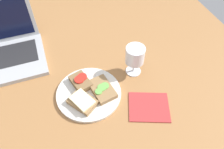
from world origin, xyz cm
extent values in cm
cube|color=#9E6B3D|center=(0.00, 0.00, 1.50)|extent=(140.00, 140.00, 3.00)
cylinder|color=silver|center=(-8.02, -6.21, 3.60)|extent=(25.34, 25.34, 1.21)
cube|color=#937047|center=(-2.78, -7.15, 5.16)|extent=(9.53, 13.03, 1.90)
cylinder|color=#6BB74C|center=(-4.62, -8.56, 6.35)|extent=(2.72, 2.72, 0.49)
cylinder|color=#6BB74C|center=(-2.84, -7.10, 6.30)|extent=(3.49, 3.49, 0.38)
cylinder|color=#6BB74C|center=(-1.48, -6.74, 6.29)|extent=(3.20, 3.20, 0.36)
cube|color=brown|center=(-9.82, -1.21, 5.42)|extent=(8.39, 10.53, 2.43)
cylinder|color=red|center=(-10.19, -0.99, 6.97)|extent=(3.80, 3.80, 0.66)
cylinder|color=red|center=(-8.74, -0.31, 6.91)|extent=(3.84, 3.84, 0.53)
cube|color=#937047|center=(-11.45, -10.28, 5.14)|extent=(11.59, 12.29, 1.87)
cube|color=#F4EAB7|center=(-11.45, -10.28, 6.52)|extent=(9.12, 10.33, 0.88)
cylinder|color=white|center=(13.06, -1.13, 3.20)|extent=(6.42, 6.42, 0.40)
cylinder|color=white|center=(13.06, -1.13, 6.38)|extent=(0.89, 0.89, 5.97)
cylinder|color=white|center=(13.06, -1.13, 12.91)|extent=(7.67, 7.67, 7.08)
cylinder|color=white|center=(13.06, -1.13, 11.52)|extent=(7.06, 7.06, 4.30)
cube|color=#ADAFB5|center=(-37.44, 21.85, 3.93)|extent=(32.78, 25.95, 1.86)
cube|color=#232326|center=(-37.44, 24.18, 4.94)|extent=(26.88, 14.27, 0.16)
cube|color=#B23333|center=(11.71, -19.43, 3.20)|extent=(18.63, 17.29, 0.40)
camera|label=1|loc=(-15.54, -54.72, 74.60)|focal=35.00mm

